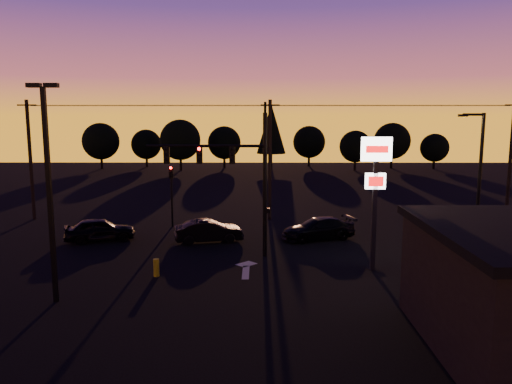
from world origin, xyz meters
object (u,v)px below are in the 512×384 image
pylon_sign (376,175)px  bollard (156,268)px  secondary_signal (171,187)px  streetlight (478,175)px  car_mid (209,231)px  traffic_signal_mast (236,169)px  parking_lot_light (49,179)px  car_left (100,229)px  car_right (318,229)px

pylon_sign → bollard: pylon_sign is taller
secondary_signal → bollard: secondary_signal is taller
secondary_signal → streetlight: bearing=-17.6°
streetlight → bollard: 18.95m
bollard → car_mid: size_ratio=0.21×
traffic_signal_mast → car_mid: bearing=120.7°
traffic_signal_mast → parking_lot_light: 10.19m
traffic_signal_mast → secondary_signal: (-4.90, 7.49, -2.07)m
car_left → streetlight: bearing=-112.5°
bollard → car_left: size_ratio=0.20×
pylon_sign → bollard: bearing=-174.1°
secondary_signal → pylon_sign: 15.75m
pylon_sign → traffic_signal_mast: bearing=160.6°
secondary_signal → car_left: bearing=-133.2°
pylon_sign → streetlight: 8.00m
car_left → car_right: size_ratio=0.90×
bollard → car_right: car_right is taller
traffic_signal_mast → pylon_sign: bearing=-19.4°
traffic_signal_mast → parking_lot_light: size_ratio=0.94×
secondary_signal → bollard: bearing=-84.3°
car_mid → car_right: 6.97m
secondary_signal → car_mid: 5.71m
traffic_signal_mast → car_mid: size_ratio=2.03×
traffic_signal_mast → streetlight: 14.10m
secondary_signal → streetlight: size_ratio=0.54×
secondary_signal → car_right: 10.83m
parking_lot_light → bollard: (3.61, 3.38, -4.83)m
parking_lot_light → streetlight: size_ratio=1.14×
parking_lot_light → car_right: parking_lot_light is taller
streetlight → parking_lot_light: bearing=-158.3°
bollard → pylon_sign: bearing=5.9°
parking_lot_light → pylon_sign: parking_lot_light is taller
traffic_signal_mast → bollard: traffic_signal_mast is taller
car_mid → pylon_sign: bearing=-134.5°
traffic_signal_mast → car_left: size_ratio=1.99×
traffic_signal_mast → streetlight: size_ratio=1.07×
streetlight → bollard: (-17.80, -5.12, -3.98)m
parking_lot_light → bollard: bearing=43.1°
secondary_signal → car_mid: bearing=-55.1°
traffic_signal_mast → pylon_sign: traffic_signal_mast is taller
car_left → car_mid: size_ratio=1.02×
secondary_signal → parking_lot_light: size_ratio=0.48×
secondary_signal → car_left: (-3.86, -4.11, -2.13)m
car_right → streetlight: bearing=56.9°
parking_lot_light → car_left: 11.40m
parking_lot_light → car_right: 17.15m
traffic_signal_mast → car_right: size_ratio=1.80×
secondary_signal → parking_lot_light: bearing=-99.8°
secondary_signal → streetlight: streetlight is taller
streetlight → car_mid: size_ratio=1.89×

